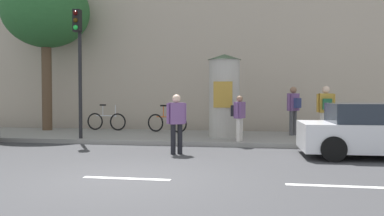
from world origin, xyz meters
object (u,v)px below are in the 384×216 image
(poster_column, at_px, (224,95))
(pedestrian_in_dark_shirt, at_px, (294,106))
(bicycle_upright, at_px, (106,121))
(pedestrian_with_backpack, at_px, (326,107))
(street_tree, at_px, (46,12))
(pedestrian_in_red_top, at_px, (176,119))
(pedestrian_tallest, at_px, (239,114))
(bicycle_leaning, at_px, (167,122))
(traffic_light, at_px, (78,53))

(poster_column, relative_size, pedestrian_in_dark_shirt, 1.64)
(bicycle_upright, bearing_deg, pedestrian_with_backpack, -13.66)
(street_tree, distance_m, bicycle_upright, 5.22)
(poster_column, height_order, pedestrian_in_red_top, poster_column)
(pedestrian_tallest, xyz_separation_m, bicycle_leaning, (-2.98, 2.50, -0.49))
(traffic_light, bearing_deg, poster_column, 16.50)
(bicycle_upright, bearing_deg, traffic_light, -85.11)
(pedestrian_in_red_top, relative_size, bicycle_upright, 0.95)
(pedestrian_tallest, relative_size, bicycle_leaning, 0.86)
(bicycle_upright, bearing_deg, bicycle_leaning, -9.12)
(traffic_light, bearing_deg, pedestrian_tallest, 2.25)
(street_tree, bearing_deg, pedestrian_with_backpack, -9.04)
(pedestrian_with_backpack, relative_size, bicycle_leaning, 1.04)
(poster_column, distance_m, pedestrian_tallest, 1.48)
(poster_column, height_order, bicycle_upright, poster_column)
(traffic_light, xyz_separation_m, pedestrian_in_red_top, (3.80, -1.93, -2.11))
(street_tree, xyz_separation_m, pedestrian_tallest, (8.19, -2.62, -4.08))
(traffic_light, height_order, poster_column, traffic_light)
(pedestrian_with_backpack, distance_m, bicycle_upright, 8.81)
(traffic_light, xyz_separation_m, street_tree, (-2.77, 2.83, 2.02))
(pedestrian_in_dark_shirt, xyz_separation_m, pedestrian_tallest, (-1.90, -2.15, -0.20))
(street_tree, bearing_deg, pedestrian_in_dark_shirt, -2.69)
(poster_column, xyz_separation_m, pedestrian_tallest, (0.58, -1.22, -0.61))
(pedestrian_with_backpack, bearing_deg, bicycle_upright, 166.34)
(pedestrian_in_dark_shirt, relative_size, pedestrian_with_backpack, 1.00)
(pedestrian_in_red_top, bearing_deg, pedestrian_with_backpack, 33.90)
(traffic_light, bearing_deg, pedestrian_in_red_top, -26.94)
(pedestrian_in_red_top, distance_m, pedestrian_with_backpack, 5.40)
(pedestrian_in_red_top, bearing_deg, street_tree, 144.04)
(poster_column, height_order, street_tree, street_tree)
(traffic_light, relative_size, pedestrian_with_backpack, 2.43)
(pedestrian_in_dark_shirt, bearing_deg, pedestrian_tallest, -131.55)
(pedestrian_in_dark_shirt, bearing_deg, poster_column, -159.54)
(pedestrian_in_dark_shirt, distance_m, pedestrian_with_backpack, 1.59)
(street_tree, relative_size, pedestrian_in_dark_shirt, 3.63)
(pedestrian_in_red_top, bearing_deg, pedestrian_in_dark_shirt, 50.55)
(street_tree, distance_m, pedestrian_in_red_top, 9.10)
(pedestrian_tallest, height_order, bicycle_leaning, pedestrian_tallest)
(pedestrian_with_backpack, height_order, bicycle_leaning, pedestrian_with_backpack)
(pedestrian_in_red_top, distance_m, pedestrian_tallest, 2.69)
(pedestrian_in_dark_shirt, distance_m, bicycle_leaning, 4.94)
(poster_column, xyz_separation_m, bicycle_leaning, (-2.40, 1.28, -1.10))
(street_tree, relative_size, bicycle_upright, 3.69)
(pedestrian_in_red_top, bearing_deg, bicycle_leaning, 106.23)
(traffic_light, height_order, pedestrian_tallest, traffic_light)
(pedestrian_tallest, bearing_deg, traffic_light, -177.75)
(pedestrian_in_red_top, relative_size, pedestrian_with_backpack, 0.93)
(poster_column, xyz_separation_m, bicycle_upright, (-5.11, 1.72, -1.10))
(pedestrian_in_dark_shirt, xyz_separation_m, bicycle_upright, (-7.59, 0.79, -0.69))
(pedestrian_with_backpack, xyz_separation_m, bicycle_leaning, (-5.83, 1.64, -0.69))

